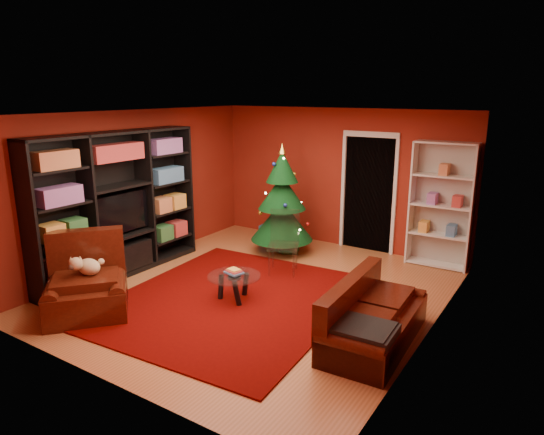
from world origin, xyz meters
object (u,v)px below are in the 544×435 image
Objects in this scene: dog at (89,267)px; gift_box_red at (274,241)px; sofa at (376,312)px; acrylic_chair at (283,246)px; rug at (231,300)px; white_bookshelf at (441,206)px; media_unit at (118,205)px; coffee_table at (234,288)px; gift_box_green at (290,245)px; armchair at (86,283)px; christmas_tree at (282,200)px; gift_box_teal at (268,232)px.

gift_box_red is at bearing 33.17° from dog.
acrylic_chair is (-2.07, 1.31, 0.09)m from sofa.
rug is 3.83m from white_bookshelf.
media_unit reaches higher than dog.
gift_box_red is at bearing 109.76° from coffee_table.
rug is at bearing -80.60° from gift_box_green.
white_bookshelf is 3.14m from sofa.
christmas_tree is at bearing 28.41° from armchair.
coffee_table is at bearing 4.36° from media_unit.
dog is (-0.84, -3.51, -0.34)m from christmas_tree.
christmas_tree is at bearing 47.52° from sofa.
dog reaches higher than sofa.
armchair is 1.17× the size of acrylic_chair.
armchair is at bearing 108.47° from sofa.
white_bookshelf reaches higher than coffee_table.
media_unit is 13.29× the size of gift_box_red.
dog is 3.75m from sofa.
sofa is at bearing -40.01° from christmas_tree.
armchair is 2.75× the size of dog.
media_unit is 3.20m from gift_box_teal.
acrylic_chair is (1.44, 2.58, -0.17)m from dog.
gift_box_green is (1.77, 2.40, -1.01)m from media_unit.
sofa is at bearing -42.46° from gift_box_green.
acrylic_chair is (0.04, 1.26, 0.27)m from coffee_table.
gift_box_green is 2.72m from white_bookshelf.
sofa is 2.12m from coffee_table.
gift_box_red is 0.10× the size of white_bookshelf.
gift_box_green is at bearing 26.49° from armchair.
sofa reaches higher than gift_box_red.
armchair is 1.98m from coffee_table.
sofa is at bearing -27.50° from armchair.
white_bookshelf reaches higher than dog.
media_unit is 4.36m from sofa.
acrylic_chair reaches higher than gift_box_red.
gift_box_red is at bearing 48.17° from sofa.
gift_box_green is 0.38× the size of coffee_table.
gift_box_teal is at bearing 139.89° from christmas_tree.
coffee_table is (0.42, -2.27, 0.06)m from gift_box_green.
white_bookshelf is 2.73m from acrylic_chair.
christmas_tree reaches higher than gift_box_red.
rug is 1.97m from armchair.
armchair is (-0.54, -3.78, 0.32)m from gift_box_red.
gift_box_green is at bearing -163.74° from white_bookshelf.
sofa is 2.45m from acrylic_chair.
coffee_table is (1.41, 1.31, -0.44)m from dog.
dog is at bearing 45.00° from armchair.
gift_box_teal is (-0.65, 0.55, -0.83)m from christmas_tree.
gift_box_red is 0.30× the size of coffee_table.
gift_box_red is 0.24× the size of acrylic_chair.
gift_box_green is 3.75m from dog.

